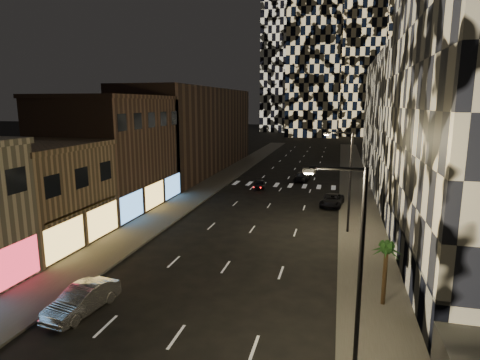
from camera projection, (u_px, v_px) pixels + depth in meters
The scene contains 16 objects.
sidewalk_left at pixel (217, 181), 59.69m from camera, with size 4.00×120.00×0.15m, color #47443F.
sidewalk_right at pixel (356, 188), 54.94m from camera, with size 4.00×120.00×0.15m, color #47443F.
curb_left at pixel (230, 182), 59.19m from camera, with size 0.20×120.00×0.15m, color #4C4C47.
curb_right at pixel (340, 187), 55.44m from camera, with size 0.20×120.00×0.15m, color #4C4C47.
retail_tan at pixel (30, 197), 32.98m from camera, with size 10.00×10.00×8.00m, color #836A4E.
retail_brown at pixel (112, 154), 44.51m from camera, with size 10.00×15.00×12.00m, color brown.
retail_filler_left at pixel (195, 130), 69.57m from camera, with size 10.00×40.00×14.00m, color brown.
midrise_base at pixel (401, 241), 29.83m from camera, with size 0.60×25.00×3.00m, color #383838.
midrise_filler_right at pixel (430, 121), 57.55m from camera, with size 16.00×40.00×18.00m, color #232326.
streetlight_near at pixel (355, 259), 16.22m from camera, with size 2.55×0.25×9.00m.
streetlight_far at pixel (348, 175), 35.28m from camera, with size 2.55×0.25×9.00m.
car_silver_parked at pixel (82, 300), 22.38m from camera, with size 1.64×4.69×1.54m, color #A0A1A5.
car_dark_midlane at pixel (260, 184), 54.82m from camera, with size 1.46×3.63×1.24m, color black.
car_dark_oncoming at pixel (302, 176), 60.35m from camera, with size 1.95×4.79×1.39m, color black.
car_dark_rightlane at pixel (332, 200), 45.56m from camera, with size 2.25×4.89×1.36m, color black.
palm_tree at pixel (386, 253), 22.61m from camera, with size 1.89×1.92×3.77m.
Camera 1 is at (7.54, -5.99, 11.58)m, focal length 30.00 mm.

